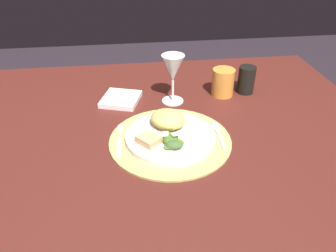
{
  "coord_description": "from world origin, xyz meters",
  "views": [
    {
      "loc": [
        -0.04,
        -0.86,
        1.32
      ],
      "look_at": [
        0.07,
        -0.04,
        0.78
      ],
      "focal_mm": 35.33,
      "sensor_mm": 36.0,
      "label": 1
    }
  ],
  "objects_px": {
    "dinner_plate": "(170,137)",
    "napkin": "(121,99)",
    "wine_glass": "(173,70)",
    "fork": "(120,142)",
    "dark_tumbler": "(246,80)",
    "amber_tumbler": "(223,82)",
    "dining_table": "(146,164)",
    "spoon": "(217,130)"
  },
  "relations": [
    {
      "from": "dining_table",
      "to": "spoon",
      "type": "distance_m",
      "value": 0.28
    },
    {
      "from": "dinner_plate",
      "to": "spoon",
      "type": "distance_m",
      "value": 0.15
    },
    {
      "from": "dining_table",
      "to": "spoon",
      "type": "bearing_deg",
      "value": -16.27
    },
    {
      "from": "spoon",
      "to": "amber_tumbler",
      "type": "relative_size",
      "value": 1.41
    },
    {
      "from": "dining_table",
      "to": "wine_glass",
      "type": "xyz_separation_m",
      "value": [
        0.11,
        0.15,
        0.27
      ]
    },
    {
      "from": "fork",
      "to": "napkin",
      "type": "height_order",
      "value": "napkin"
    },
    {
      "from": "spoon",
      "to": "dark_tumbler",
      "type": "xyz_separation_m",
      "value": [
        0.17,
        0.25,
        0.04
      ]
    },
    {
      "from": "dining_table",
      "to": "spoon",
      "type": "height_order",
      "value": "spoon"
    },
    {
      "from": "wine_glass",
      "to": "dark_tumbler",
      "type": "height_order",
      "value": "wine_glass"
    },
    {
      "from": "napkin",
      "to": "dining_table",
      "type": "bearing_deg",
      "value": -67.78
    },
    {
      "from": "napkin",
      "to": "dinner_plate",
      "type": "bearing_deg",
      "value": -61.75
    },
    {
      "from": "amber_tumbler",
      "to": "napkin",
      "type": "bearing_deg",
      "value": -179.15
    },
    {
      "from": "napkin",
      "to": "wine_glass",
      "type": "bearing_deg",
      "value": -7.3
    },
    {
      "from": "dinner_plate",
      "to": "wine_glass",
      "type": "distance_m",
      "value": 0.26
    },
    {
      "from": "napkin",
      "to": "wine_glass",
      "type": "relative_size",
      "value": 0.75
    },
    {
      "from": "dining_table",
      "to": "amber_tumbler",
      "type": "height_order",
      "value": "amber_tumbler"
    },
    {
      "from": "dining_table",
      "to": "amber_tumbler",
      "type": "distance_m",
      "value": 0.4
    },
    {
      "from": "wine_glass",
      "to": "dinner_plate",
      "type": "bearing_deg",
      "value": -99.71
    },
    {
      "from": "fork",
      "to": "wine_glass",
      "type": "distance_m",
      "value": 0.32
    },
    {
      "from": "spoon",
      "to": "wine_glass",
      "type": "xyz_separation_m",
      "value": [
        -0.11,
        0.21,
        0.11
      ]
    },
    {
      "from": "dinner_plate",
      "to": "dark_tumbler",
      "type": "distance_m",
      "value": 0.42
    },
    {
      "from": "napkin",
      "to": "dark_tumbler",
      "type": "relative_size",
      "value": 1.28
    },
    {
      "from": "napkin",
      "to": "dark_tumbler",
      "type": "xyz_separation_m",
      "value": [
        0.45,
        0.01,
        0.04
      ]
    },
    {
      "from": "dinner_plate",
      "to": "amber_tumbler",
      "type": "distance_m",
      "value": 0.35
    },
    {
      "from": "dinner_plate",
      "to": "napkin",
      "type": "distance_m",
      "value": 0.3
    },
    {
      "from": "dinner_plate",
      "to": "wine_glass",
      "type": "bearing_deg",
      "value": 80.29
    },
    {
      "from": "napkin",
      "to": "amber_tumbler",
      "type": "height_order",
      "value": "amber_tumbler"
    },
    {
      "from": "napkin",
      "to": "amber_tumbler",
      "type": "relative_size",
      "value": 1.3
    },
    {
      "from": "spoon",
      "to": "napkin",
      "type": "height_order",
      "value": "napkin"
    },
    {
      "from": "dinner_plate",
      "to": "fork",
      "type": "distance_m",
      "value": 0.15
    },
    {
      "from": "fork",
      "to": "napkin",
      "type": "bearing_deg",
      "value": 88.69
    },
    {
      "from": "spoon",
      "to": "amber_tumbler",
      "type": "xyz_separation_m",
      "value": [
        0.08,
        0.24,
        0.04
      ]
    },
    {
      "from": "dining_table",
      "to": "fork",
      "type": "height_order",
      "value": "fork"
    },
    {
      "from": "spoon",
      "to": "wine_glass",
      "type": "height_order",
      "value": "wine_glass"
    },
    {
      "from": "dining_table",
      "to": "fork",
      "type": "bearing_deg",
      "value": -131.0
    },
    {
      "from": "napkin",
      "to": "amber_tumbler",
      "type": "distance_m",
      "value": 0.37
    },
    {
      "from": "wine_glass",
      "to": "dark_tumbler",
      "type": "relative_size",
      "value": 1.72
    },
    {
      "from": "napkin",
      "to": "dark_tumbler",
      "type": "distance_m",
      "value": 0.46
    },
    {
      "from": "spoon",
      "to": "napkin",
      "type": "relative_size",
      "value": 1.08
    },
    {
      "from": "dinner_plate",
      "to": "amber_tumbler",
      "type": "height_order",
      "value": "amber_tumbler"
    },
    {
      "from": "wine_glass",
      "to": "dining_table",
      "type": "bearing_deg",
      "value": -126.98
    },
    {
      "from": "dining_table",
      "to": "dark_tumbler",
      "type": "xyz_separation_m",
      "value": [
        0.38,
        0.18,
        0.2
      ]
    }
  ]
}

